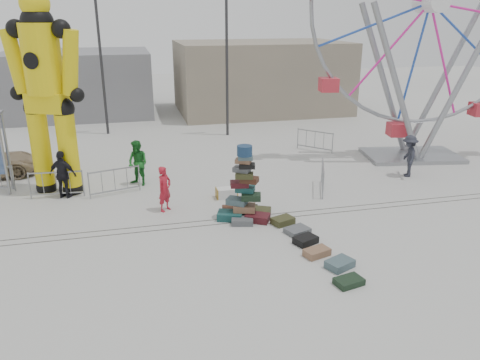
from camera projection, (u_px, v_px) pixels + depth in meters
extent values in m
plane|color=#9E9E99|center=(221.00, 232.00, 15.54)|extent=(90.00, 90.00, 0.00)
cube|color=#47443F|center=(217.00, 224.00, 16.08)|extent=(40.00, 0.04, 0.01)
cube|color=#47443F|center=(215.00, 220.00, 16.45)|extent=(40.00, 0.04, 0.01)
cube|color=gray|center=(260.00, 77.00, 34.58)|extent=(12.00, 8.00, 5.00)
cube|color=gray|center=(79.00, 83.00, 33.65)|extent=(10.00, 8.00, 4.40)
cylinder|color=#2D2D30|center=(227.00, 67.00, 26.78)|extent=(0.16, 0.16, 8.00)
cylinder|color=#2D2D30|center=(102.00, 66.00, 27.08)|extent=(0.16, 0.16, 8.00)
cube|color=#194C4C|center=(230.00, 216.00, 16.45)|extent=(1.02, 0.85, 0.28)
cube|color=#4C141B|center=(257.00, 218.00, 16.31)|extent=(0.99, 0.90, 0.26)
cube|color=#472517|center=(233.00, 210.00, 16.96)|extent=(0.84, 0.65, 0.24)
cube|color=#3B3D1E|center=(259.00, 212.00, 16.81)|extent=(0.94, 0.83, 0.26)
cube|color=#595D61|center=(242.00, 221.00, 16.08)|extent=(0.83, 0.66, 0.22)
cube|color=black|center=(247.00, 209.00, 17.09)|extent=(0.86, 0.77, 0.24)
cube|color=#8C6347|center=(244.00, 208.00, 16.44)|extent=(0.88, 0.72, 0.24)
cube|color=#475F66|center=(237.00, 201.00, 16.43)|extent=(0.84, 0.78, 0.22)
cube|color=black|center=(251.00, 197.00, 16.24)|extent=(0.77, 0.62, 0.22)
cube|color=#194C4C|center=(245.00, 189.00, 16.37)|extent=(0.77, 0.67, 0.19)
cube|color=#4C141B|center=(239.00, 184.00, 16.29)|extent=(0.69, 0.52, 0.19)
cube|color=#472517|center=(249.00, 180.00, 16.12)|extent=(0.72, 0.66, 0.19)
cube|color=#3B3D1E|center=(244.00, 175.00, 15.98)|extent=(0.70, 0.57, 0.17)
cube|color=#595D61|center=(242.00, 169.00, 16.07)|extent=(0.69, 0.64, 0.17)
cube|color=black|center=(247.00, 166.00, 15.91)|extent=(0.62, 0.49, 0.15)
cube|color=#8C6347|center=(243.00, 161.00, 15.93)|extent=(0.62, 0.55, 0.15)
cube|color=#475F66|center=(245.00, 158.00, 15.79)|extent=(0.56, 0.42, 0.13)
cylinder|color=navy|center=(245.00, 151.00, 15.74)|extent=(0.52, 0.52, 0.35)
sphere|color=black|center=(47.00, 187.00, 19.14)|extent=(0.82, 0.82, 0.82)
cylinder|color=yellow|center=(41.00, 150.00, 18.62)|extent=(0.75, 0.75, 3.43)
sphere|color=black|center=(35.00, 107.00, 18.05)|extent=(0.86, 0.86, 0.86)
sphere|color=black|center=(73.00, 189.00, 18.93)|extent=(0.82, 0.82, 0.82)
cylinder|color=yellow|center=(69.00, 152.00, 18.41)|extent=(0.75, 0.75, 3.43)
sphere|color=black|center=(63.00, 109.00, 17.84)|extent=(0.86, 0.86, 0.86)
cube|color=yellow|center=(48.00, 102.00, 17.87)|extent=(1.72, 1.40, 0.75)
cylinder|color=yellow|center=(42.00, 59.00, 17.34)|extent=(1.40, 1.40, 2.58)
sphere|color=black|center=(37.00, 23.00, 16.91)|extent=(1.18, 1.18, 1.18)
sphere|color=yellow|center=(35.00, 4.00, 16.69)|extent=(1.07, 1.07, 1.07)
sphere|color=black|center=(16.00, 29.00, 17.14)|extent=(0.69, 0.69, 0.69)
cylinder|color=yellow|center=(15.00, 62.00, 17.57)|extent=(1.03, 0.87, 2.42)
sphere|color=black|center=(18.00, 93.00, 17.98)|extent=(0.56, 0.56, 0.56)
sphere|color=black|center=(61.00, 29.00, 16.82)|extent=(0.69, 0.69, 0.69)
cylinder|color=yellow|center=(70.00, 63.00, 17.17)|extent=(1.03, 0.87, 2.42)
sphere|color=black|center=(77.00, 95.00, 17.55)|extent=(0.56, 0.56, 0.56)
cube|color=gray|center=(411.00, 155.00, 23.68)|extent=(4.98, 3.47, 0.18)
cylinder|color=gray|center=(397.00, 87.00, 21.60)|extent=(3.20, 0.79, 7.45)
cylinder|color=gray|center=(459.00, 86.00, 21.80)|extent=(3.20, 0.79, 7.45)
cylinder|color=gray|center=(384.00, 82.00, 23.16)|extent=(3.20, 0.79, 7.45)
cylinder|color=gray|center=(442.00, 81.00, 23.36)|extent=(3.20, 0.79, 7.45)
cylinder|color=white|center=(431.00, 2.00, 21.26)|extent=(1.23, 2.14, 0.92)
torus|color=gray|center=(431.00, 2.00, 21.26)|extent=(11.09, 2.00, 11.21)
cube|color=#BB2835|center=(414.00, 131.00, 23.25)|extent=(0.95, 0.95, 0.64)
cylinder|color=gray|center=(5.00, 153.00, 18.57)|extent=(0.11, 0.11, 3.24)
cube|color=silver|center=(227.00, 193.00, 18.40)|extent=(0.83, 0.48, 0.39)
cube|color=#3B3D1E|center=(283.00, 221.00, 16.10)|extent=(0.87, 0.73, 0.23)
cube|color=#595D61|center=(297.00, 230.00, 15.44)|extent=(0.92, 0.81, 0.17)
cube|color=black|center=(306.00, 240.00, 14.72)|extent=(0.85, 0.74, 0.23)
cube|color=#8C6347|center=(317.00, 252.00, 13.97)|extent=(0.87, 0.67, 0.22)
cube|color=#475F66|center=(340.00, 264.00, 13.31)|extent=(0.93, 0.81, 0.23)
cube|color=black|center=(349.00, 281.00, 12.48)|extent=(0.84, 0.65, 0.18)
imported|color=#A81827|center=(165.00, 189.00, 16.97)|extent=(0.72, 0.72, 1.69)
imported|color=#196721|center=(138.00, 163.00, 19.53)|extent=(1.18, 1.17, 1.92)
imported|color=black|center=(63.00, 175.00, 18.15)|extent=(1.21, 0.88, 1.90)
imported|color=#23252F|center=(409.00, 156.00, 20.61)|extent=(1.08, 1.38, 1.87)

